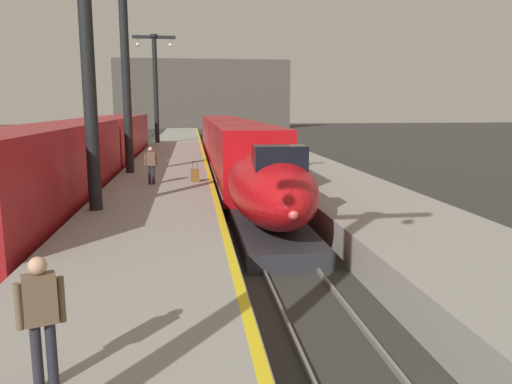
# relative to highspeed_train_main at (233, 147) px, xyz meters

# --- Properties ---
(platform_left) EXTENTS (4.80, 110.00, 1.05)m
(platform_left) POSITION_rel_highspeed_train_main_xyz_m (-4.05, -5.03, -1.39)
(platform_left) COLOR gray
(platform_left) RESTS_ON ground
(platform_right) EXTENTS (4.80, 110.00, 1.05)m
(platform_right) POSITION_rel_highspeed_train_main_xyz_m (4.05, -5.03, -1.39)
(platform_right) COLOR gray
(platform_right) RESTS_ON ground
(platform_left_safety_stripe) EXTENTS (0.20, 107.80, 0.01)m
(platform_left_safety_stripe) POSITION_rel_highspeed_train_main_xyz_m (-1.77, -5.03, -0.86)
(platform_left_safety_stripe) COLOR yellow
(platform_left_safety_stripe) RESTS_ON platform_left
(rail_main_left) EXTENTS (0.08, 110.00, 0.12)m
(rail_main_left) POSITION_rel_highspeed_train_main_xyz_m (-0.75, -2.28, -1.86)
(rail_main_left) COLOR slate
(rail_main_left) RESTS_ON ground
(rail_main_right) EXTENTS (0.08, 110.00, 0.12)m
(rail_main_right) POSITION_rel_highspeed_train_main_xyz_m (0.75, -2.28, -1.86)
(rail_main_right) COLOR slate
(rail_main_right) RESTS_ON ground
(rail_secondary_left) EXTENTS (0.08, 110.00, 0.12)m
(rail_secondary_left) POSITION_rel_highspeed_train_main_xyz_m (-8.85, -2.28, -1.86)
(rail_secondary_left) COLOR slate
(rail_secondary_left) RESTS_ON ground
(rail_secondary_right) EXTENTS (0.08, 110.00, 0.12)m
(rail_secondary_right) POSITION_rel_highspeed_train_main_xyz_m (-7.35, -2.28, -1.86)
(rail_secondary_right) COLOR slate
(rail_secondary_right) RESTS_ON ground
(highspeed_train_main) EXTENTS (2.92, 39.09, 3.60)m
(highspeed_train_main) POSITION_rel_highspeed_train_main_xyz_m (0.00, 0.00, 0.00)
(highspeed_train_main) COLOR #B20F14
(highspeed_train_main) RESTS_ON ground
(regional_train_adjacent) EXTENTS (2.85, 36.60, 3.80)m
(regional_train_adjacent) POSITION_rel_highspeed_train_main_xyz_m (-8.10, -2.53, 0.21)
(regional_train_adjacent) COLOR maroon
(regional_train_adjacent) RESTS_ON ground
(station_column_mid) EXTENTS (4.00, 0.68, 10.10)m
(station_column_mid) POSITION_rel_highspeed_train_main_xyz_m (-5.90, -14.56, 5.14)
(station_column_mid) COLOR black
(station_column_mid) RESTS_ON platform_left
(station_column_far) EXTENTS (4.00, 0.68, 10.40)m
(station_column_far) POSITION_rel_highspeed_train_main_xyz_m (-5.90, -4.92, 5.30)
(station_column_far) COLOR black
(station_column_far) RESTS_ON platform_left
(station_column_distant) EXTENTS (4.00, 0.68, 10.11)m
(station_column_distant) POSITION_rel_highspeed_train_main_xyz_m (-5.90, 17.20, 5.15)
(station_column_distant) COLOR black
(station_column_distant) RESTS_ON platform_left
(passenger_near_edge) EXTENTS (0.57, 0.24, 1.69)m
(passenger_near_edge) POSITION_rel_highspeed_train_main_xyz_m (-4.45, -9.16, 0.12)
(passenger_near_edge) COLOR #23232D
(passenger_near_edge) RESTS_ON platform_left
(passenger_far_waiting) EXTENTS (0.54, 0.34, 1.69)m
(passenger_far_waiting) POSITION_rel_highspeed_train_main_xyz_m (-4.50, -25.56, 0.12)
(passenger_far_waiting) COLOR #23232D
(passenger_far_waiting) RESTS_ON platform_left
(rolling_suitcase) EXTENTS (0.40, 0.22, 0.98)m
(rolling_suitcase) POSITION_rel_highspeed_train_main_xyz_m (-2.51, -8.72, -0.56)
(rolling_suitcase) COLOR brown
(rolling_suitcase) RESTS_ON platform_left
(terminus_back_wall) EXTENTS (36.00, 2.00, 14.00)m
(terminus_back_wall) POSITION_rel_highspeed_train_main_xyz_m (0.00, 72.22, 5.08)
(terminus_back_wall) COLOR #4C4742
(terminus_back_wall) RESTS_ON ground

